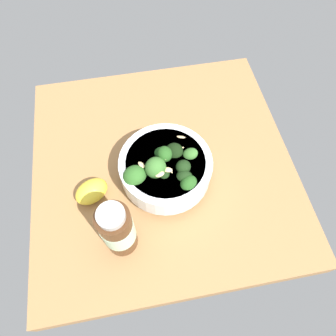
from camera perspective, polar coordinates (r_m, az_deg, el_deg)
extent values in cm
cube|color=#996D42|center=(69.17, -0.99, 0.18)|extent=(56.95, 56.95, 4.70)
cylinder|color=white|center=(64.56, 0.00, -1.35)|extent=(10.29, 10.29, 1.71)
cylinder|color=white|center=(61.55, 0.00, 0.12)|extent=(18.71, 18.71, 5.12)
cylinder|color=silver|center=(59.67, 0.00, 1.13)|extent=(15.90, 15.90, 0.80)
cylinder|color=#4A8F3C|center=(59.92, 2.84, -0.46)|extent=(1.34, 1.51, 1.48)
ellipsoid|color=black|center=(58.63, 2.90, 0.23)|extent=(4.26, 4.15, 3.49)
cylinder|color=#3C7A32|center=(59.62, 3.02, -2.42)|extent=(1.52, 1.24, 1.52)
ellipsoid|color=black|center=(58.26, 3.09, -1.75)|extent=(3.91, 4.19, 3.68)
cylinder|color=#2F662B|center=(61.62, -1.37, 2.15)|extent=(1.31, 1.55, 1.67)
ellipsoid|color=#194216|center=(60.42, -1.39, 2.84)|extent=(3.32, 3.16, 2.47)
cylinder|color=#4A8F3C|center=(59.24, -0.74, -1.76)|extent=(1.35, 1.34, 1.23)
ellipsoid|color=black|center=(58.16, -0.75, -1.22)|extent=(3.18, 3.40, 2.33)
cylinder|color=#589D47|center=(59.78, -0.45, 1.97)|extent=(1.37, 1.38, 1.13)
ellipsoid|color=#23511C|center=(58.55, -0.46, 2.69)|extent=(3.41, 3.75, 3.65)
cylinder|color=#3C7A32|center=(62.00, 1.11, 2.31)|extent=(1.58, 1.72, 1.46)
ellipsoid|color=black|center=(60.69, 1.13, 3.07)|extent=(4.46, 4.67, 4.57)
cylinder|color=#4A8F3C|center=(59.94, -6.13, -2.30)|extent=(2.25, 2.29, 1.47)
ellipsoid|color=#2D6023|center=(58.33, -6.30, -1.49)|extent=(5.51, 5.98, 4.94)
cylinder|color=#3C7A32|center=(61.68, 4.11, 1.87)|extent=(1.85, 1.48, 1.83)
ellipsoid|color=#386B2B|center=(60.33, 4.21, 2.64)|extent=(2.91, 3.87, 3.33)
cylinder|color=#3C7A32|center=(58.97, 3.79, -3.60)|extent=(1.61, 1.74, 1.33)
ellipsoid|color=#23511C|center=(57.62, 3.88, -2.96)|extent=(5.02, 5.04, 3.82)
cylinder|color=#4A8F3C|center=(59.16, -2.31, -0.77)|extent=(2.34, 2.14, 1.60)
ellipsoid|color=#386B2B|center=(57.58, -2.37, 0.08)|extent=(6.67, 6.28, 5.48)
ellipsoid|color=#DBBC84|center=(56.14, -1.56, -1.20)|extent=(1.17, 1.93, 1.00)
ellipsoid|color=#DBBC84|center=(58.41, 1.09, -0.85)|extent=(1.93, 1.96, 1.17)
ellipsoid|color=#DBBC84|center=(62.41, 2.49, 5.88)|extent=(1.60, 2.05, 0.75)
ellipsoid|color=#DBBC84|center=(57.23, -0.32, -0.39)|extent=(1.62, 2.06, 0.69)
ellipsoid|color=#DBBC84|center=(61.64, 2.58, 4.19)|extent=(1.92, 1.31, 1.00)
ellipsoid|color=#DBBC84|center=(57.76, -0.77, 2.30)|extent=(1.95, 1.30, 0.55)
ellipsoid|color=#DBBC84|center=(58.23, -5.01, 0.60)|extent=(2.08, 1.82, 0.67)
ellipsoid|color=yellow|center=(63.27, -14.25, -4.31)|extent=(7.51, 8.37, 4.50)
cylinder|color=#472814|center=(54.34, -9.44, -11.57)|extent=(5.84, 5.84, 13.68)
cylinder|color=#B7B2A8|center=(47.32, -10.76, -8.83)|extent=(4.54, 4.54, 1.34)
cylinder|color=beige|center=(54.06, -9.48, -11.48)|extent=(5.96, 5.96, 5.78)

